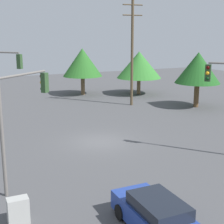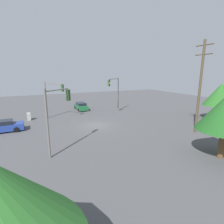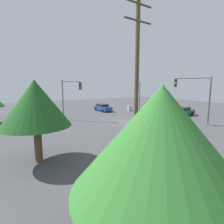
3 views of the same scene
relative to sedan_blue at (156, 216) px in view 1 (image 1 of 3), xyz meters
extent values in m
plane|color=#4C4C4F|center=(2.39, 11.23, -0.70)|extent=(80.00, 80.00, 0.00)
cube|color=#233D93|center=(0.00, 0.05, -0.13)|extent=(1.78, 4.38, 0.79)
cube|color=black|center=(0.00, -0.17, 0.51)|extent=(1.57, 2.41, 0.48)
cylinder|color=black|center=(-0.85, 1.40, -0.37)|extent=(0.22, 0.66, 0.66)
cylinder|color=black|center=(0.85, 1.40, -0.37)|extent=(0.22, 0.66, 0.66)
cube|color=#2D4C28|center=(7.71, 6.59, 4.42)|extent=(0.43, 0.44, 1.05)
sphere|color=#360503|center=(7.58, 6.48, 4.76)|extent=(0.22, 0.22, 0.22)
sphere|color=orange|center=(7.58, 6.48, 4.42)|extent=(0.22, 0.22, 0.22)
sphere|color=black|center=(7.58, 6.48, 4.09)|extent=(0.22, 0.22, 0.22)
cube|color=#2D4C28|center=(-2.16, 15.33, 4.80)|extent=(0.43, 0.44, 1.05)
sphere|color=#360503|center=(-2.03, 15.44, 5.14)|extent=(0.22, 0.22, 0.22)
sphere|color=orange|center=(-2.03, 15.44, 4.80)|extent=(0.22, 0.22, 0.22)
sphere|color=black|center=(-2.03, 15.44, 4.46)|extent=(0.22, 0.22, 0.22)
cylinder|color=slate|center=(-4.83, 5.58, 2.22)|extent=(0.18, 0.18, 5.84)
cylinder|color=slate|center=(-3.52, 6.67, 4.89)|extent=(2.69, 2.28, 0.12)
cube|color=#2D4C28|center=(-2.22, 7.77, 4.27)|extent=(0.44, 0.43, 1.05)
sphere|color=#360503|center=(-2.33, 7.90, 4.60)|extent=(0.22, 0.22, 0.22)
sphere|color=orange|center=(-2.33, 7.90, 4.27)|extent=(0.22, 0.22, 0.22)
sphere|color=black|center=(-2.33, 7.90, 3.93)|extent=(0.22, 0.22, 0.22)
cylinder|color=brown|center=(10.31, 21.41, 4.71)|extent=(0.28, 0.28, 10.82)
cylinder|color=brown|center=(10.31, 21.41, 9.52)|extent=(2.20, 0.12, 0.12)
cylinder|color=brown|center=(10.31, 21.41, 8.52)|extent=(2.20, 0.12, 0.12)
cube|color=#B2B2AD|center=(-4.72, 2.85, -0.14)|extent=(0.85, 0.52, 1.12)
cylinder|color=brown|center=(15.90, 17.74, 0.55)|extent=(0.51, 0.51, 2.50)
cone|color=#1E561E|center=(15.90, 17.74, 3.36)|extent=(4.58, 4.58, 3.12)
cylinder|color=brown|center=(14.17, 26.78, 0.32)|extent=(0.45, 0.45, 2.05)
cone|color=#337A2D|center=(14.17, 26.78, 2.96)|extent=(5.45, 5.45, 3.23)
cylinder|color=brown|center=(7.76, 29.39, 0.45)|extent=(0.48, 0.48, 2.30)
cone|color=#286623|center=(7.76, 29.39, 3.28)|extent=(4.78, 4.78, 3.37)
camera|label=1|loc=(-6.55, -10.13, 6.91)|focal=55.00mm
camera|label=2|loc=(24.48, 3.26, 6.53)|focal=28.00mm
camera|label=3|loc=(18.17, 30.10, 4.56)|focal=28.00mm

